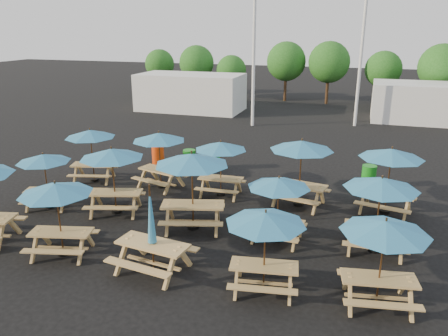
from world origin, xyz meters
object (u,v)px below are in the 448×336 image
(picnic_unit_7, at_px, (192,163))
(waste_bin_4, at_px, (369,176))
(picnic_unit_6, at_px, (152,236))
(picnic_unit_2, at_px, (90,136))
(picnic_unit_11, at_px, (302,149))
(picnic_unit_4, at_px, (112,157))
(picnic_unit_8, at_px, (221,149))
(picnic_unit_9, at_px, (265,223))
(picnic_unit_13, at_px, (381,188))
(picnic_unit_14, at_px, (391,157))
(picnic_unit_5, at_px, (159,140))
(waste_bin_3, at_px, (215,159))
(waste_bin_2, at_px, (215,159))
(picnic_unit_3, at_px, (56,193))
(waste_bin_1, at_px, (189,160))
(picnic_unit_10, at_px, (279,186))
(picnic_unit_1, at_px, (44,161))
(picnic_unit_12, at_px, (385,232))
(waste_bin_0, at_px, (158,155))

(picnic_unit_7, relative_size, waste_bin_4, 3.15)
(waste_bin_4, bearing_deg, picnic_unit_6, -122.75)
(picnic_unit_2, relative_size, picnic_unit_11, 0.94)
(picnic_unit_4, relative_size, picnic_unit_8, 1.25)
(picnic_unit_2, relative_size, picnic_unit_9, 1.12)
(picnic_unit_13, relative_size, picnic_unit_14, 0.88)
(picnic_unit_5, height_order, picnic_unit_13, picnic_unit_5)
(picnic_unit_6, distance_m, picnic_unit_13, 6.50)
(picnic_unit_9, relative_size, waste_bin_3, 2.44)
(picnic_unit_7, distance_m, waste_bin_3, 6.50)
(waste_bin_2, bearing_deg, waste_bin_4, -3.05)
(picnic_unit_11, height_order, waste_bin_3, picnic_unit_11)
(picnic_unit_6, height_order, picnic_unit_14, picnic_unit_6)
(picnic_unit_3, height_order, waste_bin_1, picnic_unit_3)
(waste_bin_2, bearing_deg, picnic_unit_2, -144.51)
(waste_bin_3, bearing_deg, picnic_unit_9, -64.03)
(picnic_unit_7, bearing_deg, picnic_unit_11, 29.38)
(picnic_unit_10, height_order, waste_bin_1, picnic_unit_10)
(picnic_unit_6, bearing_deg, picnic_unit_1, 161.24)
(picnic_unit_3, distance_m, picnic_unit_9, 5.94)
(waste_bin_3, bearing_deg, picnic_unit_5, -114.13)
(picnic_unit_5, bearing_deg, waste_bin_2, 81.86)
(picnic_unit_5, bearing_deg, picnic_unit_13, -4.03)
(picnic_unit_2, distance_m, waste_bin_3, 5.58)
(picnic_unit_3, relative_size, picnic_unit_13, 1.07)
(picnic_unit_3, distance_m, waste_bin_4, 12.07)
(picnic_unit_12, xyz_separation_m, waste_bin_4, (-0.23, 8.31, -1.45))
(picnic_unit_3, relative_size, waste_bin_0, 2.67)
(picnic_unit_3, xyz_separation_m, picnic_unit_14, (8.99, 5.98, 0.14))
(picnic_unit_13, distance_m, waste_bin_2, 9.31)
(picnic_unit_1, xyz_separation_m, picnic_unit_12, (11.34, -2.56, 0.15))
(picnic_unit_2, distance_m, picnic_unit_5, 3.08)
(picnic_unit_13, height_order, waste_bin_2, picnic_unit_13)
(picnic_unit_3, distance_m, picnic_unit_4, 3.11)
(picnic_unit_6, relative_size, waste_bin_0, 2.71)
(picnic_unit_2, relative_size, picnic_unit_7, 0.87)
(picnic_unit_2, height_order, picnic_unit_12, picnic_unit_2)
(picnic_unit_2, bearing_deg, picnic_unit_3, -79.08)
(picnic_unit_8, relative_size, waste_bin_3, 2.36)
(picnic_unit_3, xyz_separation_m, waste_bin_4, (8.40, 8.54, -1.46))
(picnic_unit_10, xyz_separation_m, picnic_unit_11, (0.23, 3.03, 0.36))
(picnic_unit_7, relative_size, picnic_unit_8, 1.34)
(picnic_unit_1, relative_size, picnic_unit_12, 1.00)
(picnic_unit_4, relative_size, waste_bin_0, 2.95)
(picnic_unit_5, xyz_separation_m, picnic_unit_7, (2.67, -3.16, 0.22))
(picnic_unit_1, height_order, picnic_unit_13, picnic_unit_13)
(picnic_unit_11, xyz_separation_m, picnic_unit_12, (2.67, -5.54, -0.24))
(picnic_unit_9, xyz_separation_m, picnic_unit_12, (2.69, 0.22, 0.06))
(picnic_unit_13, bearing_deg, picnic_unit_11, 133.38)
(picnic_unit_3, distance_m, picnic_unit_10, 6.35)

